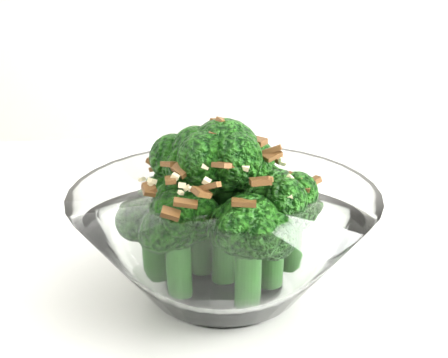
# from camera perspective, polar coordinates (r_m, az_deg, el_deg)

# --- Properties ---
(broccoli_dish) EXTENTS (0.22, 0.22, 0.14)m
(broccoli_dish) POSITION_cam_1_polar(r_m,az_deg,el_deg) (0.50, -0.07, -4.46)
(broccoli_dish) COLOR white
(broccoli_dish) RESTS_ON table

